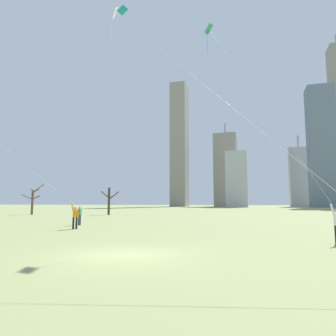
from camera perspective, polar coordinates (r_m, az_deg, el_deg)
The scene contains 13 objects.
ground_plane at distance 11.49m, azimuth -8.35°, elevation -16.14°, with size 400.00×400.00×0.00m, color #848E56.
kite_flyer_foreground_left_yellow at distance 23.51m, azimuth -23.19°, elevation -3.07°, with size 15.35×7.87×15.65m.
kite_flyer_foreground_right_white at distance 8.90m, azimuth 23.74°, elevation -2.75°, with size 10.35×7.61×13.39m.
kite_flyer_midfield_left_green at distance 16.74m, azimuth 25.41°, elevation -2.38°, with size 7.01×4.45×14.49m.
bystander_watching_nearby at distance 26.91m, azimuth -16.43°, elevation -8.45°, with size 0.23×0.51×1.62m.
distant_kite_high_overhead_teal at distance 33.63m, azimuth -9.25°, elevation 24.97°, with size 3.94×1.47×21.82m.
bare_tree_right_of_center at distance 52.15m, azimuth -24.29°, elevation -5.61°, with size 3.24×2.20×4.83m.
bare_tree_left_of_center at distance 47.89m, azimuth -11.16°, elevation -5.96°, with size 2.81×2.28×4.21m.
skyline_mid_tower_left at distance 124.46m, azimuth 12.93°, elevation -2.12°, with size 8.41×9.19×27.65m.
skyline_tall_tower at distance 142.00m, azimuth 10.92°, elevation -0.42°, with size 10.41×10.78×39.16m.
skyline_squat_block at distance 140.41m, azimuth 2.20°, elevation 4.47°, with size 7.11×9.38×57.42m.
skyline_mid_tower_right at distance 140.85m, azimuth 23.73°, elevation -1.57°, with size 8.20×5.29×30.90m.
skyline_wide_slab at distance 128.85m, azimuth 27.16°, elevation 3.72°, with size 9.39×8.58×46.48m.
Camera 1 is at (4.53, -10.37, 1.93)m, focal length 32.10 mm.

